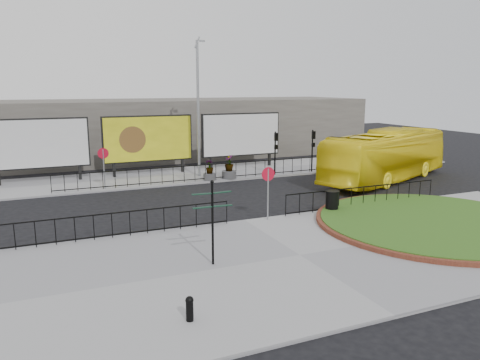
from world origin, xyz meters
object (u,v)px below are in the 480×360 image
litter_bin (332,202)px  planter_c (229,169)px  billboard_mid (148,139)px  fingerpost_sign (212,214)px  bollard (190,307)px  bus (386,156)px  lamp_post (198,107)px  planter_b (210,172)px

litter_bin → planter_c: planter_c is taller
billboard_mid → fingerpost_sign: bearing=-95.6°
planter_c → litter_bin: bearing=-82.5°
bollard → bus: bus is taller
fingerpost_sign → litter_bin: size_ratio=2.71×
bollard → planter_c: bearing=64.8°
fingerpost_sign → lamp_post: bearing=79.1°
billboard_mid → bollard: 21.46m
lamp_post → bollard: lamp_post is taller
litter_bin → planter_b: (-2.71, 10.00, -0.04)m
lamp_post → planter_b: 4.49m
lamp_post → litter_bin: 12.65m
bollard → planter_c: 19.34m
bus → litter_bin: bearing=102.9°
planter_b → planter_c: planter_c is taller
lamp_post → litter_bin: bearing=-76.0°
bus → lamp_post: bearing=39.6°
bollard → bus: (17.66, 13.17, 1.18)m
fingerpost_sign → planter_c: 15.39m
lamp_post → billboard_mid: bearing=146.7°
litter_bin → bus: bus is taller
fingerpost_sign → bollard: (-1.94, -3.50, -1.42)m
billboard_mid → fingerpost_sign: 17.64m
fingerpost_sign → planter_b: size_ratio=2.22×
billboard_mid → lamp_post: size_ratio=0.67×
bollard → litter_bin: size_ratio=0.62×
billboard_mid → bollard: (-3.67, -21.04, -2.10)m
lamp_post → bus: 12.86m
litter_bin → planter_b: 10.36m
billboard_mid → litter_bin: size_ratio=5.62×
billboard_mid → bus: bearing=-29.4°
planter_c → fingerpost_sign: bearing=-114.2°
lamp_post → bollard: 20.67m
bollard → bus: size_ratio=0.06×
billboard_mid → planter_b: size_ratio=4.60×
litter_bin → bus: size_ratio=0.09×
lamp_post → fingerpost_sign: size_ratio=3.09×
planter_c → lamp_post: bearing=134.9°
lamp_post → bus: lamp_post is taller
billboard_mid → planter_c: billboard_mid is taller
lamp_post → bollard: (-6.68, -19.07, -4.33)m
lamp_post → litter_bin: size_ratio=8.37×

